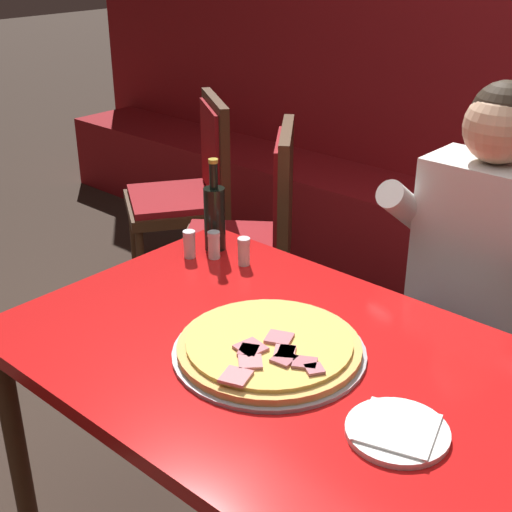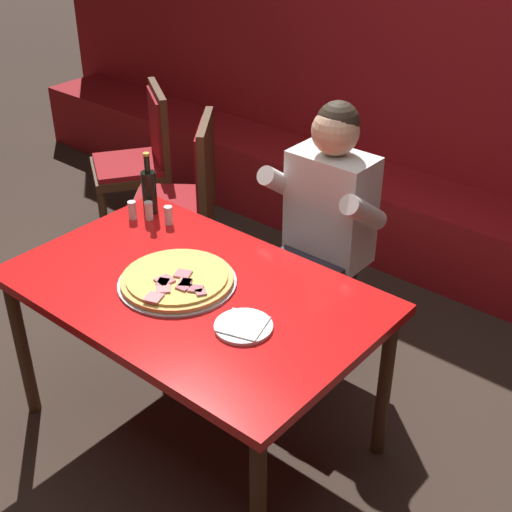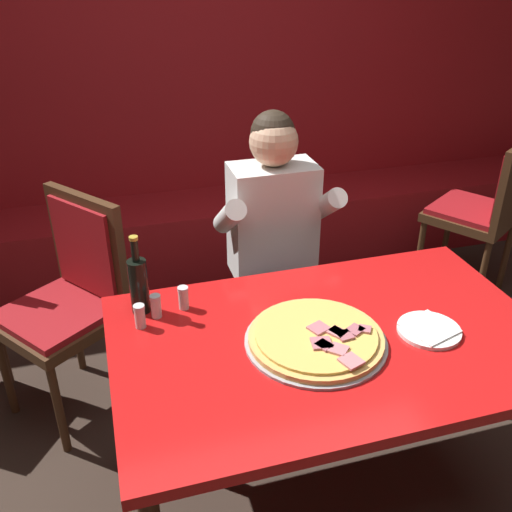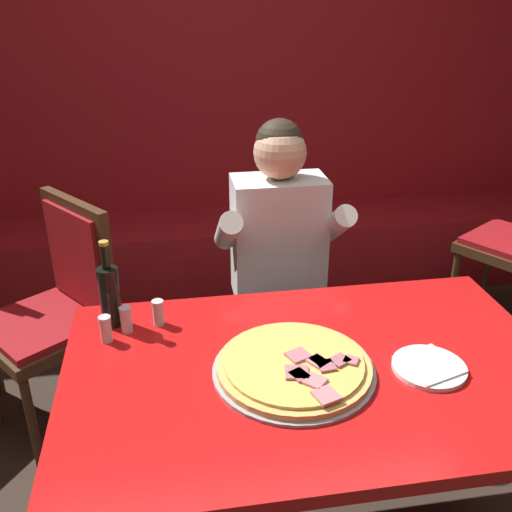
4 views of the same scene
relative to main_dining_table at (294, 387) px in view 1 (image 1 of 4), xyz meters
name	(u,v)px [view 1 (image 1 of 4)]	position (x,y,z in m)	size (l,w,h in m)	color
main_dining_table	(294,387)	(0.00, 0.00, 0.00)	(1.44, 0.91, 0.74)	#422816
pizza	(269,348)	(-0.06, -0.02, 0.09)	(0.46, 0.46, 0.05)	#9E9EA3
plate_white_paper	(397,431)	(0.32, -0.07, 0.08)	(0.21, 0.21, 0.02)	white
beer_bottle	(215,216)	(-0.59, 0.33, 0.18)	(0.07, 0.07, 0.29)	black
shaker_red_pepper_flakes	(214,246)	(-0.54, 0.27, 0.11)	(0.04, 0.04, 0.09)	silver
shaker_oregano	(244,253)	(-0.44, 0.30, 0.11)	(0.04, 0.04, 0.09)	silver
shaker_parmesan	(189,245)	(-0.60, 0.23, 0.11)	(0.04, 0.04, 0.09)	silver
diner_seated_blue_shirt	(467,275)	(0.06, 0.75, 0.04)	(0.53, 0.53, 1.27)	black
dining_chair_near_left	(254,231)	(-0.85, 0.80, -0.09)	(0.62, 0.62, 0.99)	#422816
dining_chair_by_booth	(191,186)	(-1.44, 1.02, -0.10)	(0.61, 0.61, 0.97)	#422816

